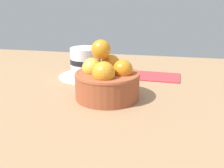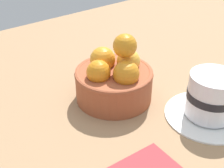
% 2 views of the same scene
% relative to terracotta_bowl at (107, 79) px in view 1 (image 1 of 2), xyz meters
% --- Properties ---
extents(ground_plane, '(1.45, 0.89, 0.04)m').
position_rel_terracotta_bowl_xyz_m(ground_plane, '(-0.00, 0.00, -0.06)').
color(ground_plane, '#997551').
extents(terracotta_bowl, '(0.14, 0.14, 0.13)m').
position_rel_terracotta_bowl_xyz_m(terracotta_bowl, '(0.00, 0.00, 0.00)').
color(terracotta_bowl, '#9E4C2D').
rests_on(terracotta_bowl, ground_plane).
extents(coffee_cup, '(0.15, 0.15, 0.08)m').
position_rel_terracotta_bowl_xyz_m(coffee_cup, '(0.09, -0.14, -0.01)').
color(coffee_cup, white).
rests_on(coffee_cup, ground_plane).
extents(folded_napkin, '(0.13, 0.09, 0.01)m').
position_rel_terracotta_bowl_xyz_m(folded_napkin, '(-0.10, -0.18, -0.04)').
color(folded_napkin, '#B23338').
rests_on(folded_napkin, ground_plane).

